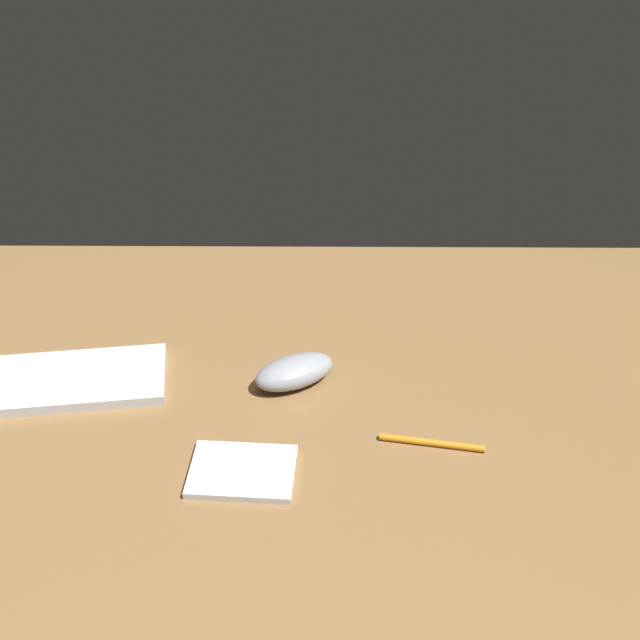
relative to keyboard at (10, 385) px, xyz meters
The scene contains 5 objects.
desk 38.49cm from the keyboard, ahead, with size 140.00×84.00×2.00cm, color olive.
keyboard is the anchor object (origin of this frame).
computer_mouse 38.87cm from the keyboard, ahead, with size 11.37×5.89×3.97cm, color #999EA5.
notepad 36.56cm from the keyboard, 26.31° to the right, with size 12.52×9.33×0.89cm, color silver.
pen 57.00cm from the keyboard, 11.04° to the right, with size 0.86×0.86×13.03cm, color orange.
Camera 1 is at (4.21, -90.64, 74.43)cm, focal length 48.51 mm.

